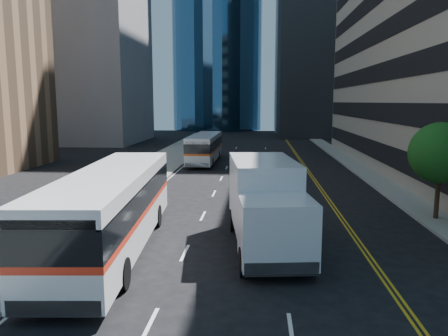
{
  "coord_description": "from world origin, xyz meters",
  "views": [
    {
      "loc": [
        -0.46,
        -15.4,
        6.3
      ],
      "look_at": [
        -2.28,
        7.45,
        2.8
      ],
      "focal_mm": 35.0,
      "sensor_mm": 36.0,
      "label": 1
    }
  ],
  "objects_px": {
    "bus_rear": "(205,147)",
    "box_truck": "(266,203)",
    "bus_front": "(112,207)",
    "street_tree": "(440,153)"
  },
  "relations": [
    {
      "from": "bus_rear",
      "to": "box_truck",
      "type": "xyz_separation_m",
      "value": [
        5.91,
        -26.58,
        0.39
      ]
    },
    {
      "from": "box_truck",
      "to": "bus_front",
      "type": "bearing_deg",
      "value": 179.84
    },
    {
      "from": "bus_front",
      "to": "bus_rear",
      "type": "xyz_separation_m",
      "value": [
        0.58,
        27.37,
        -0.29
      ]
    },
    {
      "from": "street_tree",
      "to": "bus_rear",
      "type": "bearing_deg",
      "value": 124.92
    },
    {
      "from": "box_truck",
      "to": "bus_rear",
      "type": "bearing_deg",
      "value": 95.42
    },
    {
      "from": "street_tree",
      "to": "bus_front",
      "type": "distance_m",
      "value": 16.76
    },
    {
      "from": "bus_rear",
      "to": "box_truck",
      "type": "height_order",
      "value": "box_truck"
    },
    {
      "from": "street_tree",
      "to": "bus_rear",
      "type": "xyz_separation_m",
      "value": [
        -15.02,
        21.51,
        -2.06
      ]
    },
    {
      "from": "street_tree",
      "to": "box_truck",
      "type": "relative_size",
      "value": 0.63
    },
    {
      "from": "bus_front",
      "to": "box_truck",
      "type": "distance_m",
      "value": 6.53
    }
  ]
}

